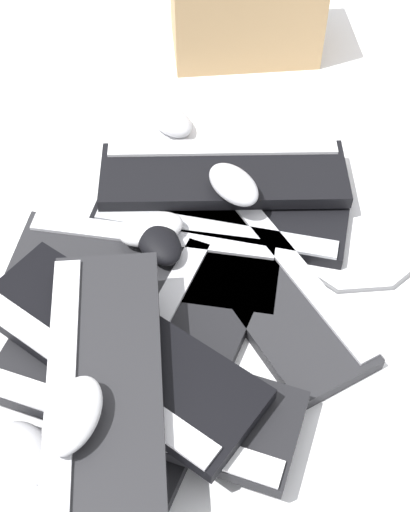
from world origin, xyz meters
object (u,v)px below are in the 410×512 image
object	(u,v)px
keyboard_0	(179,357)
mouse_4	(151,229)
mouse_5	(73,415)
mouse_3	(169,120)
keyboard_7	(103,390)
mouse_2	(234,184)
keyboard_4	(147,397)
keyboard_5	(116,351)
keyboard_6	(224,173)
mouse_1	(29,452)
keyboard_3	(146,263)
keyboard_1	(264,281)
mouse_0	(158,241)
cardboard_box	(245,2)
keyboard_2	(221,213)

from	to	relation	value
keyboard_0	mouse_4	world-z (taller)	mouse_4
mouse_5	keyboard_0	bearing A→B (deg)	157.99
mouse_3	mouse_5	distance (m)	0.71
keyboard_0	keyboard_7	xyz separation A→B (m)	(0.11, -0.09, 0.09)
keyboard_7	mouse_2	xyz separation A→B (m)	(-0.41, 0.17, -0.02)
keyboard_4	keyboard_5	world-z (taller)	keyboard_5
keyboard_6	mouse_5	world-z (taller)	mouse_5
keyboard_7	mouse_5	world-z (taller)	mouse_5
mouse_5	mouse_3	bearing A→B (deg)	-171.67
keyboard_5	mouse_5	distance (m)	0.15
keyboard_4	mouse_1	size ratio (longest dim) A/B	4.22
mouse_4	keyboard_3	bearing A→B (deg)	-121.23
keyboard_1	mouse_5	world-z (taller)	mouse_5
keyboard_0	keyboard_7	world-z (taller)	keyboard_7
keyboard_5	keyboard_1	bearing A→B (deg)	128.91
mouse_1	mouse_3	xyz separation A→B (m)	(-0.70, 0.15, 0.00)
mouse_0	mouse_5	bearing A→B (deg)	-43.20
keyboard_7	mouse_5	distance (m)	0.07
mouse_5	keyboard_6	bearing A→B (deg)	175.29
keyboard_1	mouse_5	size ratio (longest dim) A/B	4.13
mouse_1	mouse_5	size ratio (longest dim) A/B	1.00
mouse_3	keyboard_7	bearing A→B (deg)	-42.45
keyboard_1	mouse_3	xyz separation A→B (m)	(-0.39, -0.18, 0.01)
keyboard_4	mouse_2	xyz separation A→B (m)	(-0.39, 0.12, 0.04)
mouse_1	keyboard_7	bearing A→B (deg)	71.26
mouse_5	cardboard_box	size ratio (longest dim) A/B	0.36
mouse_2	mouse_4	xyz separation A→B (m)	(0.08, -0.14, -0.03)
keyboard_0	cardboard_box	distance (m)	0.83
keyboard_7	mouse_0	xyz separation A→B (m)	(-0.30, 0.05, -0.05)
keyboard_0	keyboard_3	world-z (taller)	same
mouse_4	keyboard_6	bearing A→B (deg)	28.42
keyboard_4	keyboard_1	bearing A→B (deg)	143.40
mouse_1	mouse_2	size ratio (longest dim) A/B	1.00
keyboard_2	mouse_5	xyz separation A→B (m)	(0.46, -0.18, 0.13)
keyboard_3	mouse_5	distance (m)	0.37
keyboard_6	mouse_1	size ratio (longest dim) A/B	4.06
keyboard_1	mouse_1	bearing A→B (deg)	-46.92
mouse_0	mouse_4	xyz separation A→B (m)	(-0.03, -0.01, 0.00)
keyboard_5	cardboard_box	world-z (taller)	cardboard_box
keyboard_5	keyboard_7	world-z (taller)	keyboard_7
keyboard_0	mouse_1	world-z (taller)	mouse_1
keyboard_5	mouse_2	distance (m)	0.37
keyboard_3	keyboard_5	bearing A→B (deg)	-6.09
keyboard_5	keyboard_6	world-z (taller)	keyboard_5
keyboard_3	keyboard_4	bearing A→B (deg)	5.13
keyboard_6	mouse_2	xyz separation A→B (m)	(0.06, 0.02, 0.04)
mouse_4	mouse_5	xyz separation A→B (m)	(0.38, -0.06, 0.09)
keyboard_0	mouse_2	xyz separation A→B (m)	(-0.30, 0.08, 0.07)
keyboard_1	keyboard_4	size ratio (longest dim) A/B	0.98
mouse_0	cardboard_box	distance (m)	0.64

